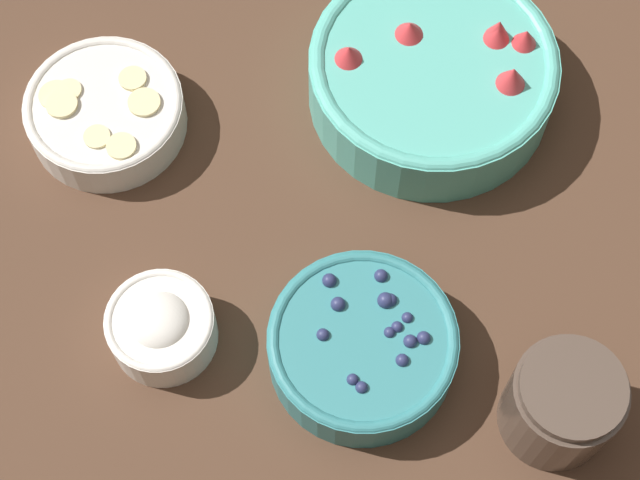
# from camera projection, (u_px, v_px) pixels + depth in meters

# --- Properties ---
(ground_plane) EXTENTS (4.00, 4.00, 0.00)m
(ground_plane) POSITION_uv_depth(u_px,v_px,m) (335.00, 280.00, 1.00)
(ground_plane) COLOR #4C3323
(bowl_strawberries) EXTENTS (0.24, 0.24, 0.09)m
(bowl_strawberries) POSITION_uv_depth(u_px,v_px,m) (433.00, 74.00, 1.05)
(bowl_strawberries) COLOR #56B7A8
(bowl_strawberries) RESTS_ON ground_plane
(bowl_blueberries) EXTENTS (0.17, 0.17, 0.06)m
(bowl_blueberries) POSITION_uv_depth(u_px,v_px,m) (362.00, 346.00, 0.94)
(bowl_blueberries) COLOR teal
(bowl_blueberries) RESTS_ON ground_plane
(bowl_bananas) EXTENTS (0.16, 0.16, 0.05)m
(bowl_bananas) POSITION_uv_depth(u_px,v_px,m) (105.00, 111.00, 1.05)
(bowl_bananas) COLOR silver
(bowl_bananas) RESTS_ON ground_plane
(bowl_cream) EXTENTS (0.10, 0.10, 0.06)m
(bowl_cream) POSITION_uv_depth(u_px,v_px,m) (161.00, 326.00, 0.95)
(bowl_cream) COLOR white
(bowl_cream) RESTS_ON ground_plane
(jar_chocolate) EXTENTS (0.10, 0.10, 0.10)m
(jar_chocolate) POSITION_uv_depth(u_px,v_px,m) (561.00, 404.00, 0.91)
(jar_chocolate) COLOR #4C3D33
(jar_chocolate) RESTS_ON ground_plane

